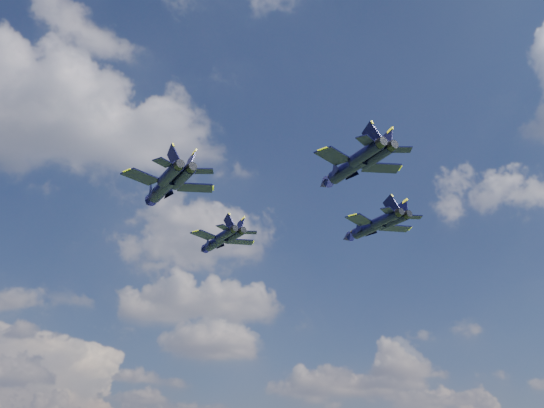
{
  "coord_description": "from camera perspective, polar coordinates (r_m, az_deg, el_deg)",
  "views": [
    {
      "loc": [
        -22.99,
        -98.64,
        25.03
      ],
      "look_at": [
        2.06,
        -3.27,
        64.89
      ],
      "focal_mm": 45.0,
      "sensor_mm": 36.0,
      "label": 1
    }
  ],
  "objects": [
    {
      "name": "jet_left",
      "position": [
        99.12,
        -9.21,
        1.27
      ],
      "size": [
        13.29,
        17.77,
        4.18
      ],
      "rotation": [
        0.0,
        0.0,
        0.24
      ],
      "color": "black"
    },
    {
      "name": "jet_lead",
      "position": [
        122.94,
        -4.72,
        -3.18
      ],
      "size": [
        11.83,
        16.05,
        3.78
      ],
      "rotation": [
        0.0,
        0.0,
        0.29
      ],
      "color": "black"
    },
    {
      "name": "jet_slot",
      "position": [
        93.68,
        6.23,
        2.92
      ],
      "size": [
        13.01,
        17.39,
        4.09
      ],
      "rotation": [
        0.0,
        0.0,
        0.24
      ],
      "color": "black"
    },
    {
      "name": "jet_right",
      "position": [
        118.08,
        7.96,
        -2.03
      ],
      "size": [
        12.81,
        17.45,
        4.11
      ],
      "rotation": [
        0.0,
        0.0,
        0.31
      ],
      "color": "black"
    }
  ]
}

